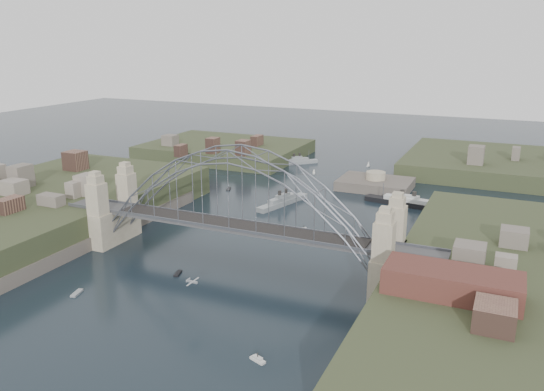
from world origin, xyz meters
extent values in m
plane|color=black|center=(0.00, 0.00, 0.00)|extent=(500.00, 500.00, 0.00)
cube|color=#464648|center=(0.00, 0.00, 8.00)|extent=(84.00, 6.00, 0.70)
cube|color=#595C66|center=(0.00, -3.00, 8.55)|extent=(84.00, 0.25, 0.50)
cube|color=#595C66|center=(0.00, 3.00, 8.55)|extent=(84.00, 0.25, 0.50)
cube|color=black|center=(0.00, 0.00, 8.55)|extent=(55.20, 5.20, 0.35)
cube|color=tan|center=(-31.50, -5.00, 8.85)|extent=(3.40, 3.40, 17.70)
cube|color=tan|center=(-31.50, 5.00, 8.85)|extent=(3.40, 3.40, 17.70)
cube|color=tan|center=(31.50, -5.00, 8.85)|extent=(3.40, 3.40, 17.70)
cube|color=tan|center=(31.50, 5.00, 8.85)|extent=(3.40, 3.40, 17.70)
cube|color=tan|center=(-31.50, 0.00, 4.00)|extent=(4.08, 13.80, 8.00)
cube|color=tan|center=(31.50, 0.00, 4.00)|extent=(4.08, 13.80, 8.00)
cube|color=#333B20|center=(-58.00, 0.00, 2.00)|extent=(50.00, 90.00, 12.00)
cube|color=#544B43|center=(-35.50, 0.00, 1.00)|extent=(6.00, 70.00, 4.00)
cube|color=#544B43|center=(35.50, 0.00, 1.00)|extent=(6.00, 70.00, 4.00)
cube|color=#333B20|center=(-55.00, 95.00, 0.50)|extent=(60.00, 45.00, 9.00)
cube|color=#333B20|center=(50.00, 110.00, 0.75)|extent=(70.00, 55.00, 9.50)
cube|color=#544B43|center=(12.00, 70.00, -0.50)|extent=(22.00, 16.00, 7.00)
cylinder|color=tan|center=(12.00, 70.00, 4.20)|extent=(6.00, 6.00, 2.40)
cube|color=#592D26|center=(44.00, -14.00, 10.00)|extent=(20.00, 8.00, 4.00)
cube|color=#464648|center=(39.00, -28.00, 0.70)|extent=(4.00, 22.00, 1.40)
cube|color=gray|center=(-7.59, 42.24, 0.44)|extent=(7.87, 19.81, 1.76)
cube|color=gray|center=(-7.59, 42.24, 1.76)|extent=(4.84, 11.04, 1.32)
cube|color=gray|center=(-7.59, 42.24, 2.75)|extent=(2.73, 5.16, 0.88)
cylinder|color=black|center=(-7.96, 40.90, 3.52)|extent=(0.95, 0.95, 1.76)
cylinder|color=black|center=(-7.22, 43.57, 3.52)|extent=(0.95, 0.95, 1.76)
cylinder|color=#595C66|center=(-9.19, 36.51, 3.30)|extent=(0.18, 0.18, 4.41)
cylinder|color=#595C66|center=(-6.00, 47.97, 3.30)|extent=(0.18, 0.18, 4.41)
cube|color=gray|center=(-23.19, 92.17, 0.41)|extent=(13.20, 13.15, 1.64)
cube|color=gray|center=(-23.19, 92.17, 1.64)|extent=(7.58, 7.55, 1.23)
cube|color=gray|center=(-23.19, 92.17, 2.56)|extent=(3.78, 3.77, 0.82)
cylinder|color=black|center=(-24.00, 91.36, 3.28)|extent=(0.81, 0.81, 1.64)
cylinder|color=black|center=(-22.37, 92.98, 3.28)|extent=(0.81, 0.81, 1.64)
cylinder|color=#595C66|center=(-26.67, 88.70, 3.07)|extent=(0.16, 0.16, 4.10)
cylinder|color=#595C66|center=(-19.70, 95.64, 3.07)|extent=(0.16, 0.16, 4.10)
cube|color=black|center=(24.80, 55.52, 0.45)|extent=(24.72, 7.07, 1.78)
cube|color=silver|center=(24.80, 55.52, 1.78)|extent=(13.70, 4.55, 1.34)
cube|color=silver|center=(24.80, 55.52, 2.78)|extent=(6.34, 2.76, 0.89)
cylinder|color=black|center=(23.10, 55.78, 3.56)|extent=(1.20, 1.20, 1.78)
cylinder|color=black|center=(26.49, 55.25, 3.56)|extent=(1.20, 1.20, 1.78)
cylinder|color=#595C66|center=(17.53, 56.65, 3.34)|extent=(0.18, 0.18, 4.45)
cylinder|color=#595C66|center=(32.06, 54.39, 3.34)|extent=(0.18, 0.18, 4.45)
cube|color=#AEB1B5|center=(3.56, -22.36, 5.93)|extent=(1.81, 0.34, 0.32)
cube|color=#AEB1B5|center=(3.56, -22.36, 5.98)|extent=(0.32, 3.62, 0.07)
cube|color=#AEB1B5|center=(2.65, -22.35, 6.10)|extent=(0.18, 1.13, 0.40)
cube|color=silver|center=(-19.23, 19.84, 0.15)|extent=(2.68, 2.05, 0.45)
cube|color=silver|center=(-19.23, 19.84, 0.55)|extent=(1.72, 1.41, 0.40)
cylinder|color=black|center=(-19.23, 19.84, 1.00)|extent=(0.16, 0.16, 0.70)
cube|color=silver|center=(5.58, 24.65, 0.15)|extent=(1.80, 2.02, 0.45)
cube|color=silver|center=(5.58, 24.65, 0.55)|extent=(1.21, 1.32, 0.40)
cylinder|color=black|center=(5.58, 24.65, 1.00)|extent=(0.16, 0.16, 0.70)
cube|color=silver|center=(-8.11, -9.79, 0.15)|extent=(1.65, 2.96, 0.45)
cube|color=silver|center=(23.86, 43.71, 0.15)|extent=(2.50, 1.34, 0.45)
cube|color=silver|center=(23.86, 43.71, 0.55)|extent=(1.54, 0.99, 0.40)
cylinder|color=black|center=(23.86, 43.71, 1.00)|extent=(0.16, 0.16, 0.70)
cube|color=silver|center=(-29.33, 50.32, 0.15)|extent=(2.39, 3.62, 0.45)
cube|color=silver|center=(-6.00, 47.29, 0.15)|extent=(1.30, 1.84, 0.45)
cube|color=silver|center=(19.62, -30.75, 0.15)|extent=(2.73, 1.72, 0.45)
cube|color=silver|center=(19.62, -30.75, 0.55)|extent=(1.71, 1.23, 0.40)
cylinder|color=black|center=(19.62, -30.75, 1.00)|extent=(0.16, 0.16, 0.70)
cube|color=silver|center=(-11.97, 80.02, 0.15)|extent=(1.23, 2.13, 0.45)
cylinder|color=#595C66|center=(-11.97, 80.02, 1.20)|extent=(0.08, 0.08, 2.20)
cone|color=silver|center=(-11.97, 80.02, 1.20)|extent=(1.32, 1.48, 1.92)
cube|color=silver|center=(34.67, 14.41, 0.15)|extent=(1.75, 2.57, 0.45)
cube|color=silver|center=(-20.14, -24.76, 0.15)|extent=(1.75, 3.25, 0.45)
cube|color=silver|center=(2.30, 99.12, 0.15)|extent=(1.00, 1.75, 0.45)
cylinder|color=#595C66|center=(2.30, 99.12, 1.20)|extent=(0.08, 0.08, 2.20)
cone|color=silver|center=(2.30, 99.12, 1.20)|extent=(1.31, 1.47, 1.92)
camera|label=1|loc=(50.09, -93.45, 45.19)|focal=36.09mm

